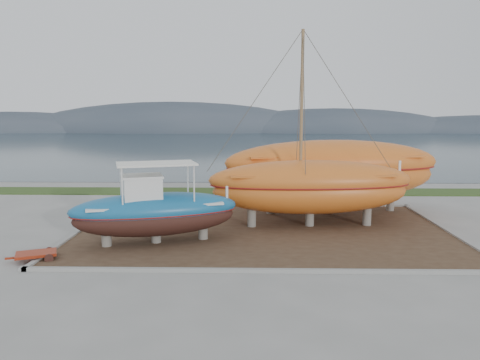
# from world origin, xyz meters

# --- Properties ---
(ground) EXTENTS (140.00, 140.00, 0.00)m
(ground) POSITION_xyz_m (0.00, 0.00, 0.00)
(ground) COLOR gray
(ground) RESTS_ON ground
(dirt_patch) EXTENTS (18.00, 12.00, 0.06)m
(dirt_patch) POSITION_xyz_m (0.00, 4.00, 0.03)
(dirt_patch) COLOR #422D1E
(dirt_patch) RESTS_ON ground
(curb_frame) EXTENTS (18.60, 12.60, 0.15)m
(curb_frame) POSITION_xyz_m (0.00, 4.00, 0.07)
(curb_frame) COLOR gray
(curb_frame) RESTS_ON ground
(grass_strip) EXTENTS (44.00, 3.00, 0.08)m
(grass_strip) POSITION_xyz_m (0.00, 15.50, 0.04)
(grass_strip) COLOR #284219
(grass_strip) RESTS_ON ground
(sea) EXTENTS (260.00, 100.00, 0.04)m
(sea) POSITION_xyz_m (0.00, 70.00, 0.00)
(sea) COLOR #1B2F37
(sea) RESTS_ON ground
(mountain_ridge) EXTENTS (200.00, 36.00, 20.00)m
(mountain_ridge) POSITION_xyz_m (0.00, 125.00, 0.00)
(mountain_ridge) COLOR #333D49
(mountain_ridge) RESTS_ON ground
(blue_caique) EXTENTS (7.84, 4.46, 3.61)m
(blue_caique) POSITION_xyz_m (-4.91, 1.68, 1.86)
(blue_caique) COLOR #176094
(blue_caique) RESTS_ON dirt_patch
(white_dinghy) EXTENTS (4.42, 2.00, 1.29)m
(white_dinghy) POSITION_xyz_m (-4.90, 6.09, 0.70)
(white_dinghy) COLOR silver
(white_dinghy) RESTS_ON dirt_patch
(orange_sailboat) EXTENTS (10.62, 3.79, 9.85)m
(orange_sailboat) POSITION_xyz_m (2.42, 4.95, 4.98)
(orange_sailboat) COLOR #CB621F
(orange_sailboat) RESTS_ON dirt_patch
(orange_bare_hull) EXTENTS (12.96, 5.35, 4.13)m
(orange_bare_hull) POSITION_xyz_m (4.12, 8.37, 2.12)
(orange_bare_hull) COLOR #CB621F
(orange_bare_hull) RESTS_ON dirt_patch
(red_trailer) EXTENTS (2.55, 1.93, 0.32)m
(red_trailer) POSITION_xyz_m (-9.25, -0.81, 0.16)
(red_trailer) COLOR maroon
(red_trailer) RESTS_ON ground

